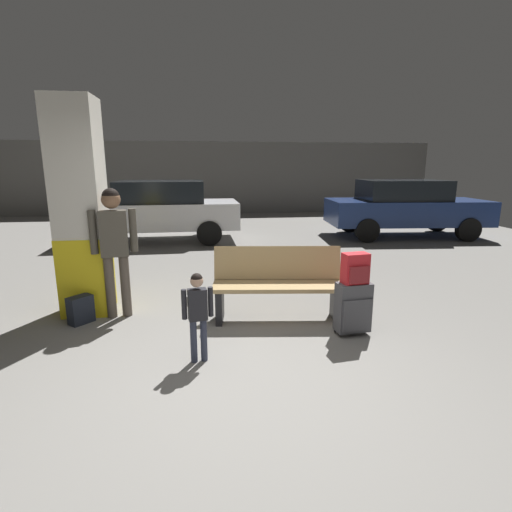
# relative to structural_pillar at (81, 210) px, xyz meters

# --- Properties ---
(ground_plane) EXTENTS (18.00, 18.00, 0.10)m
(ground_plane) POSITION_rel_structural_pillar_xyz_m (1.85, 1.95, -1.38)
(ground_plane) COLOR gray
(garage_back_wall) EXTENTS (18.00, 0.12, 2.80)m
(garage_back_wall) POSITION_rel_structural_pillar_xyz_m (1.85, 10.81, 0.07)
(garage_back_wall) COLOR slate
(garage_back_wall) RESTS_ON ground_plane
(structural_pillar) EXTENTS (0.57, 0.57, 2.69)m
(structural_pillar) POSITION_rel_structural_pillar_xyz_m (0.00, 0.00, 0.00)
(structural_pillar) COLOR yellow
(structural_pillar) RESTS_ON ground_plane
(bench) EXTENTS (1.65, 0.71, 0.89)m
(bench) POSITION_rel_structural_pillar_xyz_m (2.41, -0.57, -0.89)
(bench) COLOR tan
(bench) RESTS_ON ground_plane
(suitcase) EXTENTS (0.40, 0.26, 0.60)m
(suitcase) POSITION_rel_structural_pillar_xyz_m (3.16, -1.17, -1.01)
(suitcase) COLOR #4C4C51
(suitcase) RESTS_ON ground_plane
(backpack_bright) EXTENTS (0.30, 0.22, 0.34)m
(backpack_bright) POSITION_rel_structural_pillar_xyz_m (3.16, -1.17, -0.56)
(backpack_bright) COLOR red
(backpack_bright) RESTS_ON suitcase
(child) EXTENTS (0.30, 0.18, 0.90)m
(child) POSITION_rel_structural_pillar_xyz_m (1.44, -1.59, -0.78)
(child) COLOR #33384C
(child) RESTS_ON ground_plane
(adult) EXTENTS (0.55, 0.25, 1.62)m
(adult) POSITION_rel_structural_pillar_xyz_m (0.43, -0.26, -0.33)
(adult) COLOR brown
(adult) RESTS_ON ground_plane
(backpack_dark_floor) EXTENTS (0.31, 0.32, 0.34)m
(backpack_dark_floor) POSITION_rel_structural_pillar_xyz_m (0.00, -0.42, -1.17)
(backpack_dark_floor) COLOR #1E232D
(backpack_dark_floor) RESTS_ON ground_plane
(parked_car_far) EXTENTS (4.14, 1.87, 1.51)m
(parked_car_far) POSITION_rel_structural_pillar_xyz_m (0.36, 4.99, -0.53)
(parked_car_far) COLOR silver
(parked_car_far) RESTS_ON ground_plane
(parked_car_side) EXTENTS (4.23, 2.06, 1.51)m
(parked_car_side) POSITION_rel_structural_pillar_xyz_m (6.88, 4.80, -0.53)
(parked_car_side) COLOR navy
(parked_car_side) RESTS_ON ground_plane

